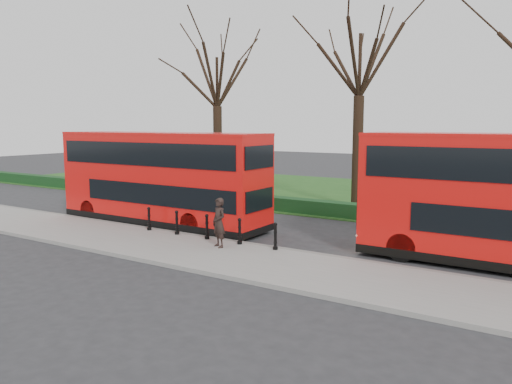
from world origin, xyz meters
The scene contains 12 objects.
ground centered at (0.00, 0.00, 0.00)m, with size 120.00×120.00×0.00m, color #28282B.
pavement centered at (0.00, -3.00, 0.07)m, with size 60.00×4.00×0.15m, color gray.
kerb centered at (0.00, -1.00, 0.07)m, with size 60.00×0.25×0.16m, color slate.
grass_verge centered at (0.00, 15.00, 0.03)m, with size 60.00×18.00×0.06m, color #1D4918.
hedge centered at (0.00, 6.80, 0.40)m, with size 60.00×0.90×0.80m, color black.
yellow_line_outer centered at (0.00, -0.70, 0.01)m, with size 60.00×0.10×0.01m, color yellow.
yellow_line_inner centered at (0.00, -0.50, 0.01)m, with size 60.00×0.10×0.01m, color yellow.
tree_left centered at (-8.00, 10.00, 8.02)m, with size 7.06×7.06×11.04m.
tree_mid centered at (2.00, 10.00, 8.55)m, with size 7.53×7.53×11.76m.
bollard_row centered at (-0.16, -1.35, 0.65)m, with size 6.72×0.15×1.00m.
bus_lead centered at (-4.34, 0.45, 2.26)m, with size 11.26×2.59×4.48m.
pedestrian centered at (1.08, -2.17, 1.11)m, with size 0.70×0.46×1.93m, color black.
Camera 1 is at (12.40, -17.41, 4.93)m, focal length 35.00 mm.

